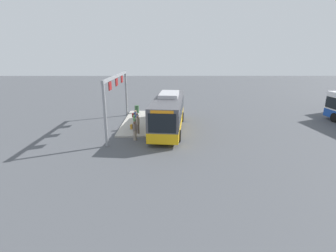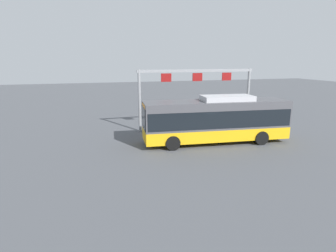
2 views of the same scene
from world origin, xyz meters
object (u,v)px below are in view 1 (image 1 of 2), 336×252
object	(u,v)px
person_waiting_near	(134,130)
person_boarding	(137,124)
trash_bin	(137,109)
bus_main	(168,111)
person_waiting_far	(135,118)
person_waiting_mid	(137,121)

from	to	relation	value
person_waiting_near	person_boarding	bearing A→B (deg)	106.03
trash_bin	bus_main	bearing A→B (deg)	31.09
person_waiting_near	person_waiting_far	xyz separation A→B (m)	(-3.52, -0.34, 0.16)
trash_bin	person_waiting_far	bearing A→B (deg)	5.39
bus_main	trash_bin	size ratio (longest dim) A/B	11.92
person_waiting_mid	person_waiting_far	xyz separation A→B (m)	(-1.01, -0.25, 0.00)
person_waiting_near	trash_bin	bearing A→B (deg)	114.98
person_waiting_far	trash_bin	bearing A→B (deg)	83.74
person_waiting_mid	bus_main	bearing A→B (deg)	46.20
bus_main	trash_bin	world-z (taller)	bus_main
person_waiting_mid	trash_bin	size ratio (longest dim) A/B	1.86
bus_main	person_waiting_mid	size ratio (longest dim) A/B	6.42
person_boarding	person_waiting_far	xyz separation A→B (m)	(-2.09, -0.43, 0.00)
person_boarding	person_waiting_near	distance (m)	1.45
person_waiting_near	person_waiting_mid	size ratio (longest dim) A/B	1.00
person_boarding	trash_bin	size ratio (longest dim) A/B	1.86
bus_main	person_boarding	bearing A→B (deg)	-51.81
person_waiting_mid	person_waiting_far	bearing A→B (deg)	136.74
person_waiting_near	person_waiting_far	size ratio (longest dim) A/B	1.00
person_boarding	trash_bin	world-z (taller)	person_boarding
bus_main	trash_bin	bearing A→B (deg)	-143.31
person_boarding	person_waiting_near	bearing A→B (deg)	-75.13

